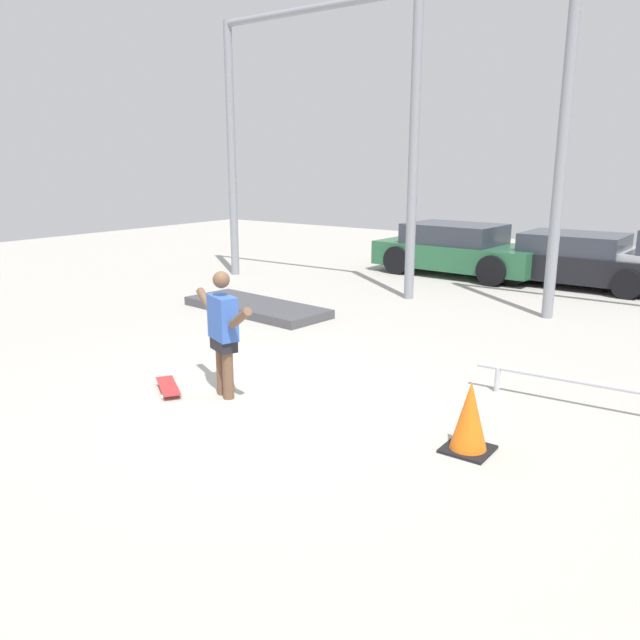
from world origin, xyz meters
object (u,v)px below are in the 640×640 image
object	(u,v)px
skateboarder	(223,329)
grind_rail	(602,388)
skateboard	(168,386)
manual_pad	(256,307)
parked_car_black	(578,260)
traffic_cone	(470,417)
parked_car_green	(458,250)

from	to	relation	value
skateboarder	grind_rail	world-z (taller)	skateboarder
skateboard	manual_pad	bearing A→B (deg)	149.82
grind_rail	parked_car_black	bearing A→B (deg)	106.17
grind_rail	skateboard	bearing A→B (deg)	-151.25
grind_rail	parked_car_black	distance (m)	8.11
manual_pad	grind_rail	bearing A→B (deg)	-12.27
skateboard	traffic_cone	bearing A→B (deg)	42.27
skateboard	parked_car_black	world-z (taller)	parked_car_black
skateboarder	skateboard	world-z (taller)	skateboarder
parked_car_black	manual_pad	bearing A→B (deg)	-123.13
skateboarder	parked_car_green	world-z (taller)	skateboarder
manual_pad	traffic_cone	size ratio (longest dim) A/B	4.15
parked_car_black	traffic_cone	size ratio (longest dim) A/B	5.46
skateboarder	manual_pad	distance (m)	4.57
skateboard	grind_rail	world-z (taller)	grind_rail
grind_rail	parked_car_black	world-z (taller)	parked_car_black
skateboarder	skateboard	size ratio (longest dim) A/B	2.10
parked_car_green	parked_car_black	world-z (taller)	parked_car_green
parked_car_green	parked_car_black	distance (m)	2.87
skateboarder	manual_pad	world-z (taller)	skateboarder
parked_car_green	traffic_cone	bearing A→B (deg)	-62.31
grind_rail	parked_car_green	world-z (taller)	parked_car_green
manual_pad	parked_car_black	size ratio (longest dim) A/B	0.76
parked_car_green	parked_car_black	bearing A→B (deg)	8.06
skateboard	manual_pad	xyz separation A→B (m)	(-2.01, 3.90, 0.02)
manual_pad	parked_car_black	xyz separation A→B (m)	(4.28, 6.36, 0.51)
grind_rail	parked_car_black	size ratio (longest dim) A/B	0.73
traffic_cone	skateboarder	bearing A→B (deg)	-173.63
skateboarder	grind_rail	size ratio (longest dim) A/B	0.53
grind_rail	parked_car_green	distance (m)	9.12
skateboard	parked_car_green	distance (m)	10.05
skateboard	parked_car_green	size ratio (longest dim) A/B	0.17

